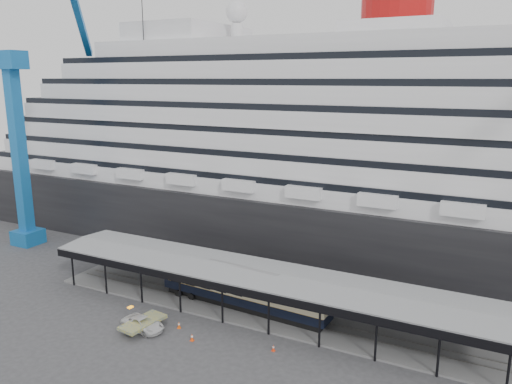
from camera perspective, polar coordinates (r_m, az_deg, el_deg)
ground at (r=56.63m, az=-1.71°, el=-15.68°), size 200.00×200.00×0.00m
cruise_ship at (r=79.75m, az=9.39°, el=6.44°), size 130.00×30.00×43.90m
platform_canopy at (r=59.54m, az=0.63°, el=-11.64°), size 56.00×9.18×5.30m
crane_blue at (r=88.10m, az=-25.06°, el=7.06°), size 22.63×19.19×47.60m
port_truck at (r=58.04m, az=-12.80°, el=-14.47°), size 5.40×3.04×1.43m
pullman_carriage at (r=60.47m, az=-1.50°, el=-10.97°), size 22.12×4.19×21.59m
traffic_cone_left at (r=57.81m, az=-8.80°, el=-14.78°), size 0.52×0.52×0.77m
traffic_cone_mid at (r=55.19m, az=-7.33°, el=-16.13°), size 0.42×0.42×0.80m
traffic_cone_right at (r=53.07m, az=2.00°, el=-17.38°), size 0.39×0.39×0.69m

